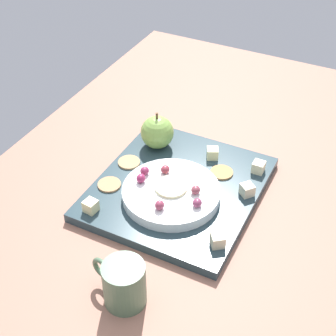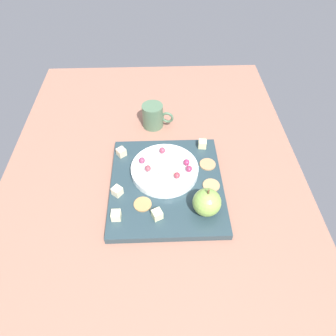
{
  "view_description": "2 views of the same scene",
  "coord_description": "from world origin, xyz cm",
  "views": [
    {
      "loc": [
        65.79,
        27.26,
        69.53
      ],
      "look_at": [
        -1.36,
        -6.35,
        7.73
      ],
      "focal_mm": 54.17,
      "sensor_mm": 36.0,
      "label": 1
    },
    {
      "loc": [
        -52.13,
        -2.05,
        68.4
      ],
      "look_at": [
        1.76,
        -3.99,
        9.39
      ],
      "focal_mm": 32.95,
      "sensor_mm": 36.0,
      "label": 2
    }
  ],
  "objects": [
    {
      "name": "cheese_cube_0",
      "position": [
        -10.7,
        -0.95,
        6.74
      ],
      "size": [
        2.98,
        2.98,
        2.25
      ],
      "primitive_type": "cube",
      "rotation": [
        0.0,
        0.0,
        0.43
      ],
      "color": "beige",
      "rests_on": "platter"
    },
    {
      "name": "grape_2",
      "position": [
        0.34,
        -6.25,
        8.42
      ],
      "size": [
        1.85,
        1.66,
        1.56
      ],
      "primitive_type": "ellipsoid",
      "color": "#903340",
      "rests_on": "serving_dish"
    },
    {
      "name": "cracker_1",
      "position": [
        6.01,
        -15.18,
        5.82
      ],
      "size": [
        4.46,
        4.46,
        0.4
      ],
      "primitive_type": "cylinder",
      "color": "#AB8157",
      "rests_on": "platter"
    },
    {
      "name": "cup",
      "position": [
        25.99,
        -0.38,
        7.54
      ],
      "size": [
        6.63,
        9.75,
        7.68
      ],
      "color": "#4D6B50",
      "rests_on": "table"
    },
    {
      "name": "cheese_cube_3",
      "position": [
        13.35,
        -14.47,
        6.74
      ],
      "size": [
        2.52,
        2.52,
        2.25
      ],
      "primitive_type": "cube",
      "rotation": [
        0.0,
        0.0,
        1.44
      ],
      "color": "beige",
      "rests_on": "platter"
    },
    {
      "name": "grape_5",
      "position": [
        5.68,
        2.92,
        8.42
      ],
      "size": [
        1.85,
        1.66,
        1.56
      ],
      "primitive_type": "ellipsoid",
      "color": "#823857",
      "rests_on": "serving_dish"
    },
    {
      "name": "cracker_0",
      "position": [
        -6.95,
        2.64,
        5.82
      ],
      "size": [
        4.46,
        4.46,
        0.4
      ],
      "primitive_type": "cylinder",
      "color": "#B0824D",
      "rests_on": "platter"
    },
    {
      "name": "grape_4",
      "position": [
        4.43,
        -9.06,
        8.5
      ],
      "size": [
        1.85,
        1.66,
        1.73
      ],
      "primitive_type": "ellipsoid",
      "color": "#972A53",
      "rests_on": "serving_dish"
    },
    {
      "name": "cheese_cube_4",
      "position": [
        -3.32,
        9.11,
        6.74
      ],
      "size": [
        3.17,
        3.17,
        2.25
      ],
      "primitive_type": "cube",
      "rotation": [
        0.0,
        0.0,
        0.88
      ],
      "color": "beige",
      "rests_on": "platter"
    },
    {
      "name": "serving_dish",
      "position": [
        3.7,
        -3.16,
        6.63
      ],
      "size": [
        18.17,
        18.17,
        2.02
      ],
      "primitive_type": "cylinder",
      "color": "white",
      "rests_on": "platter"
    },
    {
      "name": "apple_stem",
      "position": [
        -9.29,
        -12.81,
        13.09
      ],
      "size": [
        0.5,
        0.5,
        1.2
      ],
      "primitive_type": "cylinder",
      "color": "brown",
      "rests_on": "apple_whole"
    },
    {
      "name": "cracker_2",
      "position": [
        -1.55,
        -15.2,
        5.82
      ],
      "size": [
        4.46,
        4.46,
        0.4
      ],
      "primitive_type": "cylinder",
      "color": "tan",
      "rests_on": "platter"
    },
    {
      "name": "grape_0",
      "position": [
        2.15,
        -9.53,
        8.43
      ],
      "size": [
        1.85,
        1.66,
        1.59
      ],
      "primitive_type": "ellipsoid",
      "color": "#892D4F",
      "rests_on": "serving_dish"
    },
    {
      "name": "apple_slice_0",
      "position": [
        3.5,
        -3.28,
        7.94
      ],
      "size": [
        5.97,
        5.97,
        0.6
      ],
      "primitive_type": "cylinder",
      "color": "beige",
      "rests_on": "serving_dish"
    },
    {
      "name": "grape_3",
      "position": [
        2.72,
        1.3,
        8.42
      ],
      "size": [
        1.85,
        1.66,
        1.57
      ],
      "primitive_type": "ellipsoid",
      "color": "brown",
      "rests_on": "serving_dish"
    },
    {
      "name": "platter",
      "position": [
        -0.08,
        -3.54,
        4.66
      ],
      "size": [
        32.9,
        29.61,
        1.91
      ],
      "primitive_type": "cube",
      "color": "#273B43",
      "rests_on": "table"
    },
    {
      "name": "cheese_cube_2",
      "position": [
        10.78,
        9.0,
        6.74
      ],
      "size": [
        3.15,
        3.15,
        2.25
      ],
      "primitive_type": "cube",
      "rotation": [
        0.0,
        0.0,
        0.64
      ],
      "color": "beige",
      "rests_on": "platter"
    },
    {
      "name": "table",
      "position": [
        0.0,
        0.0,
        1.85
      ],
      "size": [
        126.01,
        83.92,
        3.7
      ],
      "primitive_type": "cube",
      "color": "#976653",
      "rests_on": "ground"
    },
    {
      "name": "cheese_cube_1",
      "position": [
        -10.64,
        8.83,
        6.74
      ],
      "size": [
        2.26,
        2.26,
        2.25
      ],
      "primitive_type": "cube",
      "rotation": [
        0.0,
        0.0,
        1.57
      ],
      "color": "beige",
      "rests_on": "platter"
    },
    {
      "name": "grape_1",
      "position": [
        9.25,
        -2.68,
        8.5
      ],
      "size": [
        1.85,
        1.66,
        1.72
      ],
      "primitive_type": "ellipsoid",
      "color": "#913950",
      "rests_on": "serving_dish"
    },
    {
      "name": "apple_whole",
      "position": [
        -9.29,
        -12.81,
        9.05
      ],
      "size": [
        6.87,
        6.87,
        6.87
      ],
      "primitive_type": "sphere",
      "color": "#80AB4B",
      "rests_on": "platter"
    }
  ]
}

